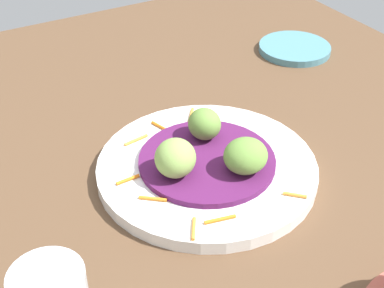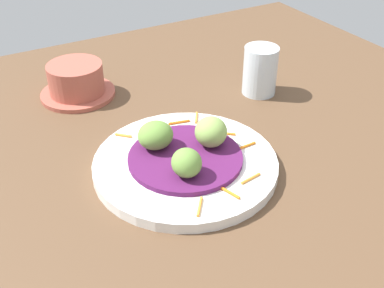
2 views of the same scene
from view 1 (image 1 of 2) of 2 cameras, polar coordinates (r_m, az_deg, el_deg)
The scene contains 8 objects.
table_surface at distance 66.08cm, azimuth -2.62°, elevation -5.26°, with size 110.00×110.00×2.00cm, color brown.
main_plate at distance 66.83cm, azimuth 1.67°, elevation -2.67°, with size 26.89×26.89×1.63cm, color white.
cabbage_bed at distance 66.09cm, azimuth 1.69°, elevation -1.85°, with size 16.65×16.65×0.76cm, color #51194C.
carrot_garnish at distance 65.06cm, azimuth -1.09°, elevation -2.75°, with size 17.78×22.71×0.40cm.
guac_scoop_left at distance 68.49cm, azimuth 1.31°, elevation 2.11°, with size 4.40×4.12×3.98cm, color olive.
guac_scoop_center at distance 62.40cm, azimuth -1.75°, elevation -1.47°, with size 4.78×5.13×4.42cm, color #84A851.
guac_scoop_right at distance 63.31cm, azimuth 5.61°, elevation -1.23°, with size 4.99×5.27×4.06cm, color olive.
side_plate_small at distance 97.44cm, azimuth 10.65°, elevation 9.78°, with size 12.29×12.29×1.16cm, color teal.
Camera 1 is at (22.09, 44.68, 44.39)cm, focal length 51.12 mm.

